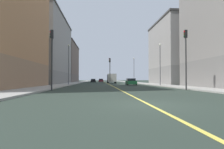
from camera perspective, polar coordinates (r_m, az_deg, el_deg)
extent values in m
plane|color=#2A352D|center=(9.40, 11.10, -8.99)|extent=(400.00, 400.00, 0.00)
cube|color=#9E9B93|center=(59.27, 7.71, -2.53)|extent=(3.72, 168.00, 0.15)
cube|color=#9E9B93|center=(58.46, -11.36, -2.53)|extent=(3.72, 168.00, 0.15)
cube|color=#E5D14C|center=(58.05, -1.76, -2.63)|extent=(0.16, 154.00, 0.01)
cube|color=gray|center=(47.39, 20.59, -0.41)|extent=(11.58, 16.06, 3.99)
cube|color=#9E9993|center=(48.07, 20.51, 8.41)|extent=(11.58, 16.06, 10.75)
cube|color=#474442|center=(49.32, 20.45, 14.81)|extent=(11.88, 16.36, 0.40)
cube|color=slate|center=(52.25, -20.81, -1.00)|extent=(11.58, 24.75, 3.07)
cube|color=gray|center=(53.02, -20.72, 8.46)|extent=(11.58, 24.75, 14.35)
cube|color=#3B3937|center=(54.76, -20.65, 16.09)|extent=(11.88, 25.05, 0.40)
cube|color=brown|center=(76.64, -15.43, -1.12)|extent=(11.58, 23.41, 3.14)
cube|color=brown|center=(77.04, -15.39, 4.46)|extent=(11.58, 23.41, 11.83)
cube|color=#2B221D|center=(77.90, -15.36, 8.94)|extent=(11.88, 23.71, 0.40)
cylinder|color=#2D2D2D|center=(22.69, 21.85, 3.07)|extent=(0.16, 0.16, 5.96)
cube|color=black|center=(23.21, 21.77, 11.54)|extent=(0.28, 0.32, 0.90)
sphere|color=red|center=(23.20, 21.40, 12.23)|extent=(0.20, 0.20, 0.20)
sphere|color=#352204|center=(23.14, 21.41, 11.56)|extent=(0.20, 0.20, 0.20)
sphere|color=black|center=(23.08, 21.41, 10.88)|extent=(0.20, 0.20, 0.20)
cylinder|color=#2D2D2D|center=(21.00, -18.08, 2.99)|extent=(0.16, 0.16, 5.66)
cube|color=black|center=(21.50, -18.01, 11.74)|extent=(0.28, 0.32, 0.90)
sphere|color=red|center=(21.60, -18.43, 12.42)|extent=(0.20, 0.20, 0.20)
sphere|color=#352204|center=(21.54, -18.44, 11.69)|extent=(0.20, 0.20, 0.20)
sphere|color=black|center=(21.48, -18.44, 10.97)|extent=(0.20, 0.20, 0.20)
cylinder|color=#2D2D2D|center=(40.57, -0.65, 0.33)|extent=(0.16, 0.16, 4.95)
cube|color=black|center=(40.76, -0.65, 4.44)|extent=(0.28, 0.32, 0.90)
sphere|color=#320404|center=(40.78, -0.88, 4.82)|extent=(0.20, 0.20, 0.20)
sphere|color=orange|center=(40.75, -0.88, 4.42)|extent=(0.20, 0.20, 0.20)
sphere|color=black|center=(40.72, -0.88, 4.03)|extent=(0.20, 0.20, 0.20)
cylinder|color=#4C4C51|center=(34.02, 14.61, 2.75)|extent=(0.14, 0.14, 7.08)
sphere|color=#EAEACC|center=(34.48, 14.57, 8.88)|extent=(0.36, 0.36, 0.36)
cylinder|color=#4C4C51|center=(38.36, -13.24, 2.79)|extent=(0.14, 0.14, 7.77)
sphere|color=#EAEACC|center=(38.86, -13.21, 8.74)|extent=(0.36, 0.36, 0.36)
cylinder|color=#4C4C51|center=(57.53, 6.79, 1.17)|extent=(0.14, 0.14, 7.35)
sphere|color=#EAEACC|center=(57.83, 6.78, 4.96)|extent=(0.36, 0.36, 0.36)
cube|color=maroon|center=(76.60, -3.41, -1.92)|extent=(1.99, 4.39, 0.68)
cube|color=black|center=(76.63, -3.40, -1.49)|extent=(1.70, 2.13, 0.48)
cylinder|color=black|center=(77.97, -4.02, -2.09)|extent=(0.24, 0.65, 0.64)
cylinder|color=black|center=(77.94, -2.76, -2.09)|extent=(0.24, 0.65, 0.64)
cylinder|color=black|center=(75.28, -4.07, -2.11)|extent=(0.24, 0.65, 0.64)
cylinder|color=black|center=(75.25, -2.77, -2.11)|extent=(0.24, 0.65, 0.64)
cube|color=black|center=(67.57, -5.81, -2.00)|extent=(1.85, 3.94, 0.65)
cube|color=black|center=(67.62, -5.81, -1.53)|extent=(1.60, 1.97, 0.46)
cylinder|color=black|center=(68.80, -6.47, -2.17)|extent=(0.23, 0.64, 0.64)
cylinder|color=black|center=(68.78, -5.12, -2.18)|extent=(0.23, 0.64, 0.64)
cylinder|color=black|center=(66.37, -6.52, -2.20)|extent=(0.23, 0.64, 0.64)
cylinder|color=black|center=(66.35, -5.12, -2.20)|extent=(0.23, 0.64, 0.64)
cube|color=#1E6B38|center=(38.80, 5.85, -2.44)|extent=(2.02, 4.65, 0.65)
cube|color=black|center=(38.80, 5.84, -1.59)|extent=(1.71, 2.33, 0.50)
cylinder|color=black|center=(40.11, 4.37, -2.73)|extent=(0.24, 0.65, 0.64)
cylinder|color=black|center=(40.33, 6.76, -2.72)|extent=(0.24, 0.65, 0.64)
cylinder|color=black|center=(37.28, 4.86, -2.83)|extent=(0.24, 0.65, 0.64)
cylinder|color=black|center=(37.52, 7.43, -2.81)|extent=(0.24, 0.65, 0.64)
cube|color=navy|center=(59.25, -0.34, -1.28)|extent=(2.42, 2.04, 2.07)
cube|color=#B2B2A8|center=(55.40, -0.08, -1.02)|extent=(2.42, 4.80, 2.34)
cylinder|color=black|center=(58.82, -1.40, -2.19)|extent=(0.30, 0.90, 0.90)
cylinder|color=black|center=(58.97, 0.76, -2.18)|extent=(0.30, 0.90, 0.90)
cylinder|color=black|center=(54.32, -1.17, -2.25)|extent=(0.30, 0.90, 0.90)
cylinder|color=black|center=(54.48, 1.17, -2.25)|extent=(0.30, 0.90, 0.90)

